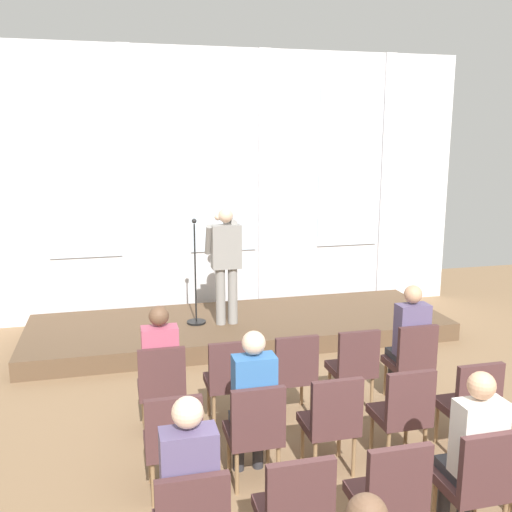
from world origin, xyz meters
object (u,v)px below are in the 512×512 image
(audience_r2_c0, at_px, (189,485))
(chair_r2_c2, at_px, (390,493))
(chair_r1_c3, at_px, (403,409))
(chair_r1_c2, at_px, (332,418))
(audience_r1_c1, at_px, (253,399))
(audience_r2_c3, at_px, (473,447))
(chair_r2_c3, at_px, (478,478))
(audience_r0_c4, at_px, (409,337))
(speaker, at_px, (226,257))
(mic_stand, at_px, (196,301))
(chair_r0_c0, at_px, (162,383))
(chair_r0_c4, at_px, (412,358))
(chair_r0_c2, at_px, (293,370))
(chair_r0_c1, at_px, (229,376))
(chair_r1_c4, at_px, (471,401))
(audience_r0_c0, at_px, (160,361))
(chair_r0_c3, at_px, (354,364))
(chair_r2_c1, at_px, (295,508))
(chair_r1_c1, at_px, (255,428))
(chair_r1_c0, at_px, (173,438))

(audience_r2_c0, relative_size, chair_r2_c2, 1.47)
(chair_r1_c3, bearing_deg, chair_r1_c2, 180.00)
(audience_r1_c1, relative_size, audience_r2_c3, 1.03)
(chair_r2_c3, bearing_deg, audience_r0_c4, 73.17)
(audience_r1_c1, relative_size, chair_r2_c2, 1.46)
(speaker, relative_size, mic_stand, 1.10)
(chair_r0_c0, bearing_deg, audience_r2_c3, -45.70)
(audience_r1_c1, height_order, chair_r2_c2, audience_r1_c1)
(mic_stand, xyz_separation_m, chair_r2_c3, (1.35, -4.83, -0.06))
(chair_r0_c4, height_order, audience_r0_c4, audience_r0_c4)
(chair_r1_c3, bearing_deg, chair_r2_c3, -90.00)
(chair_r0_c2, bearing_deg, chair_r0_c1, 180.00)
(audience_r0_c4, distance_m, chair_r2_c3, 2.40)
(mic_stand, bearing_deg, chair_r1_c3, -70.03)
(chair_r1_c4, height_order, chair_r2_c2, same)
(audience_r0_c0, xyz_separation_m, chair_r2_c3, (2.07, -2.29, -0.20))
(chair_r0_c0, bearing_deg, audience_r0_c0, 90.00)
(chair_r1_c4, xyz_separation_m, chair_r2_c2, (-1.38, -1.10, 0.00))
(chair_r0_c1, xyz_separation_m, chair_r1_c4, (2.07, -1.10, 0.00))
(audience_r2_c0, distance_m, chair_r2_c2, 1.40)
(chair_r0_c3, distance_m, chair_r2_c1, 2.60)
(audience_r0_c4, xyz_separation_m, audience_r1_c1, (-2.07, -1.10, 0.01))
(chair_r1_c4, distance_m, chair_r2_c3, 1.30)
(chair_r0_c4, relative_size, audience_r2_c0, 0.68)
(chair_r0_c1, bearing_deg, chair_r2_c2, -72.60)
(audience_r0_c0, distance_m, audience_r2_c0, 2.21)
(chair_r1_c1, bearing_deg, audience_r0_c4, 29.69)
(chair_r0_c1, height_order, chair_r2_c2, same)
(chair_r1_c3, bearing_deg, chair_r0_c3, 90.00)
(audience_r0_c4, bearing_deg, chair_r0_c0, -178.35)
(chair_r1_c2, bearing_deg, chair_r0_c0, 141.42)
(chair_r2_c2, bearing_deg, chair_r1_c1, 122.08)
(chair_r0_c3, bearing_deg, chair_r2_c2, -107.40)
(audience_r0_c0, distance_m, chair_r1_c0, 1.20)
(speaker, xyz_separation_m, audience_r0_c4, (1.61, -2.43, -0.50))
(audience_r1_c1, bearing_deg, mic_stand, 89.53)
(audience_r0_c4, distance_m, chair_r1_c2, 1.83)
(mic_stand, relative_size, audience_r0_c0, 1.17)
(audience_r0_c4, bearing_deg, chair_r0_c1, -177.81)
(mic_stand, distance_m, chair_r1_c2, 3.78)
(chair_r0_c0, relative_size, chair_r0_c1, 1.00)
(chair_r1_c1, bearing_deg, chair_r2_c1, -90.00)
(audience_r1_c1, distance_m, audience_r2_c3, 1.77)
(chair_r1_c0, bearing_deg, chair_r1_c1, 0.00)
(chair_r0_c3, relative_size, audience_r2_c0, 0.68)
(speaker, xyz_separation_m, chair_r1_c3, (0.92, -3.61, -0.72))
(chair_r1_c3, bearing_deg, chair_r0_c2, 122.08)
(mic_stand, bearing_deg, audience_r0_c0, -105.87)
(audience_r0_c4, bearing_deg, chair_r1_c3, -120.31)
(speaker, bearing_deg, audience_r1_c1, -97.44)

